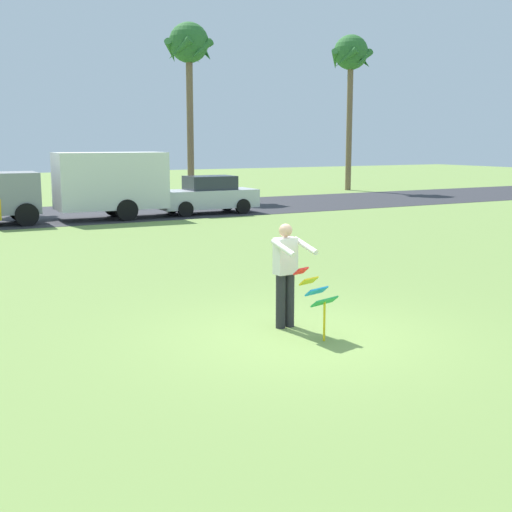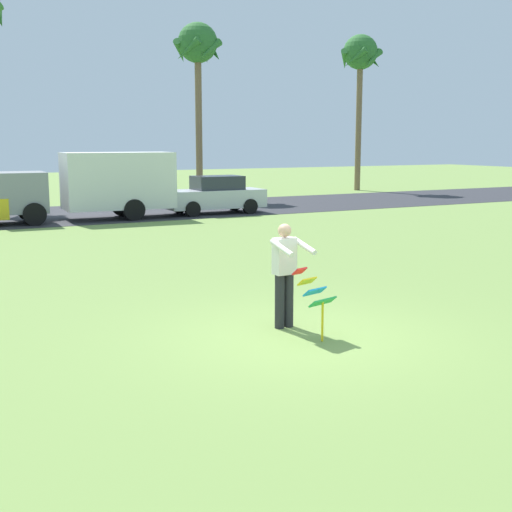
{
  "view_description": "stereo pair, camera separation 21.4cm",
  "coord_description": "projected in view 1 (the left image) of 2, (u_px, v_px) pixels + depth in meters",
  "views": [
    {
      "loc": [
        -5.64,
        -8.76,
        3.05
      ],
      "look_at": [
        0.02,
        1.56,
        1.05
      ],
      "focal_mm": 47.57,
      "sensor_mm": 36.0,
      "label": 1
    },
    {
      "loc": [
        -5.45,
        -8.86,
        3.05
      ],
      "look_at": [
        0.02,
        1.56,
        1.05
      ],
      "focal_mm": 47.57,
      "sensor_mm": 36.0,
      "label": 2
    }
  ],
  "objects": [
    {
      "name": "ground_plane",
      "position": [
        302.0,
        336.0,
        10.75
      ],
      "size": [
        120.0,
        120.0,
        0.0
      ],
      "primitive_type": "plane",
      "color": "olive"
    },
    {
      "name": "road_strip",
      "position": [
        43.0,
        216.0,
        27.95
      ],
      "size": [
        120.0,
        8.0,
        0.01
      ],
      "primitive_type": "cube",
      "color": "#2D2D33",
      "rests_on": "ground"
    },
    {
      "name": "person_kite_flyer",
      "position": [
        286.0,
        271.0,
        11.07
      ],
      "size": [
        0.57,
        0.68,
        1.73
      ],
      "color": "#26262B",
      "rests_on": "ground"
    },
    {
      "name": "kite_held",
      "position": [
        316.0,
        293.0,
        10.47
      ],
      "size": [
        0.53,
        0.71,
        1.1
      ],
      "color": "red",
      "rests_on": "ground"
    },
    {
      "name": "parked_truck_grey_van",
      "position": [
        90.0,
        184.0,
        26.28
      ],
      "size": [
        6.77,
        2.3,
        2.62
      ],
      "color": "gray",
      "rests_on": "ground"
    },
    {
      "name": "parked_car_silver",
      "position": [
        208.0,
        195.0,
        28.77
      ],
      "size": [
        4.24,
        1.91,
        1.6
      ],
      "color": "silver",
      "rests_on": "ground"
    },
    {
      "name": "palm_tree_centre_far",
      "position": [
        189.0,
        51.0,
        35.76
      ],
      "size": [
        2.58,
        2.71,
        9.23
      ],
      "color": "brown",
      "rests_on": "ground"
    },
    {
      "name": "palm_tree_far_left",
      "position": [
        351.0,
        60.0,
        41.52
      ],
      "size": [
        2.58,
        2.71,
        9.47
      ],
      "color": "brown",
      "rests_on": "ground"
    }
  ]
}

